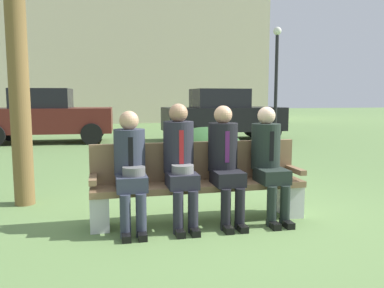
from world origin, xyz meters
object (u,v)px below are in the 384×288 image
Objects in this scene: shrub_near_bench at (206,151)px; building_backdrop at (137,25)px; parked_car_near at (47,116)px; parked_car_far at (222,115)px; seated_man_centerright at (225,158)px; seated_man_leftmost at (131,164)px; street_lamp at (276,73)px; seated_man_centerleft at (180,159)px; park_bench at (199,182)px; seated_man_rightmost at (269,157)px.

building_backdrop reaches higher than shrub_near_bench.
parked_car_near and parked_car_far have the same top height.
seated_man_leftmost is at bearing -179.41° from seated_man_centerright.
parked_car_far is 2.25m from street_lamp.
seated_man_centerleft reaches higher than seated_man_leftmost.
shrub_near_bench is 0.36× the size of parked_car_far.
park_bench is 1.86× the size of seated_man_rightmost.
seated_man_leftmost is 20.93m from building_backdrop.
parked_car_far is (3.03, 8.07, 0.09)m from seated_man_centerleft.
seated_man_centerright reaches higher than seated_man_rightmost.
seated_man_centerright is 1.01× the size of seated_man_rightmost.
seated_man_leftmost is 8.83m from parked_car_far.
parked_car_near is at bearing 102.78° from seated_man_leftmost.
street_lamp reaches higher than seated_man_centerleft.
parked_car_far is at bearing 69.41° from seated_man_centerleft.
parked_car_near reaches higher than seated_man_centerleft.
seated_man_centerright is at bearing -24.79° from park_bench.
parked_car_near is (-1.96, 8.64, 0.12)m from seated_man_leftmost.
building_backdrop is at bearing 71.53° from parked_car_near.
parked_car_far is (2.01, 5.39, 0.40)m from shrub_near_bench.
seated_man_centerright is 0.33× the size of parked_car_near.
seated_man_rightmost is 20.83m from building_backdrop.
parked_car_far is 13.21m from building_backdrop.
seated_man_rightmost is at bearing -89.24° from shrub_near_bench.
street_lamp is 14.29m from building_backdrop.
street_lamp is at bearing 64.40° from seated_man_rightmost.
shrub_near_bench is at bearing 59.88° from seated_man_leftmost.
shrub_near_bench is (-0.04, 2.68, -0.29)m from seated_man_rightmost.
seated_man_centerleft is (-0.24, -0.13, 0.31)m from park_bench.
parked_car_far reaches higher than seated_man_centerleft.
shrub_near_bench is at bearing 79.49° from seated_man_centerright.
shrub_near_bench is (0.50, 2.68, -0.30)m from seated_man_centerright.
seated_man_rightmost is 7.56m from street_lamp.
shrub_near_bench is 0.35× the size of parked_car_near.
shrub_near_bench is 5.44m from street_lamp.
seated_man_rightmost is 9.34m from parked_car_near.
seated_man_leftmost is at bearing -179.22° from seated_man_centerleft.
seated_man_rightmost is at bearing 0.34° from seated_man_leftmost.
seated_man_centerleft is 8.06m from street_lamp.
seated_man_rightmost is at bearing 0.11° from seated_man_centerleft.
shrub_near_bench is at bearing 69.24° from seated_man_centerleft.
seated_man_leftmost is 0.94× the size of seated_man_centerleft.
seated_man_rightmost reaches higher than shrub_near_bench.
building_backdrop reaches higher than street_lamp.
seated_man_leftmost is 8.86m from parked_car_near.
building_backdrop is at bearing 86.80° from park_bench.
parked_car_far is at bearing 131.97° from street_lamp.
seated_man_rightmost is 0.33× the size of parked_car_near.
street_lamp is (4.26, 6.70, 1.38)m from seated_man_centerleft.
seated_man_centerleft is at bearing -151.74° from park_bench.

